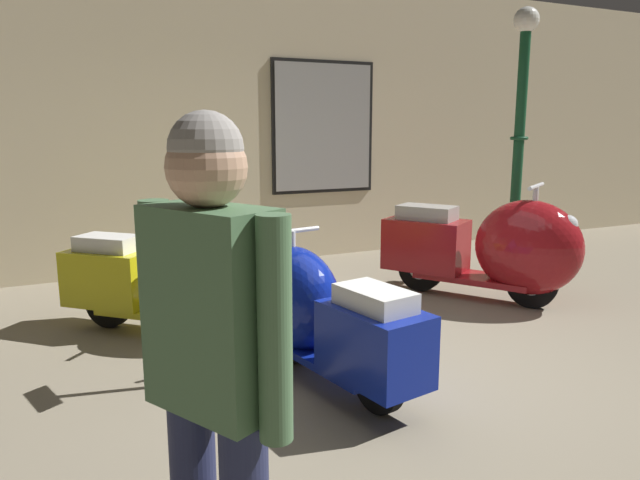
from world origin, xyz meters
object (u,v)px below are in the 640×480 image
at_px(scooter_0, 175,279).
at_px(visitor_0, 214,361).
at_px(scooter_1, 316,313).
at_px(info_stanchion, 179,325).
at_px(lamppost, 519,142).
at_px(scooter_2, 495,248).

height_order(scooter_0, visitor_0, visitor_0).
bearing_deg(scooter_1, scooter_0, 19.28).
relative_size(scooter_1, info_stanchion, 1.67).
bearing_deg(scooter_1, info_stanchion, 63.04).
bearing_deg(lamppost, visitor_0, -141.97).
height_order(scooter_0, lamppost, lamppost).
bearing_deg(lamppost, scooter_2, -141.50).
height_order(scooter_2, visitor_0, visitor_0).
distance_m(scooter_2, info_stanchion, 3.11).
distance_m(scooter_1, info_stanchion, 0.87).
xyz_separation_m(scooter_2, visitor_0, (-3.35, -2.61, 0.45)).
xyz_separation_m(scooter_1, visitor_0, (-1.13, -1.76, 0.53)).
xyz_separation_m(scooter_1, lamppost, (3.08, 1.53, 1.03)).
distance_m(scooter_0, scooter_2, 2.90).
bearing_deg(info_stanchion, scooter_0, 79.70).
relative_size(scooter_0, visitor_0, 0.91).
xyz_separation_m(scooter_0, lamppost, (3.75, 0.36, 1.00)).
bearing_deg(lamppost, info_stanchion, -161.85).
height_order(scooter_0, scooter_1, scooter_0).
relative_size(scooter_1, visitor_0, 0.97).
relative_size(scooter_2, visitor_0, 1.10).
bearing_deg(info_stanchion, scooter_1, -16.58).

